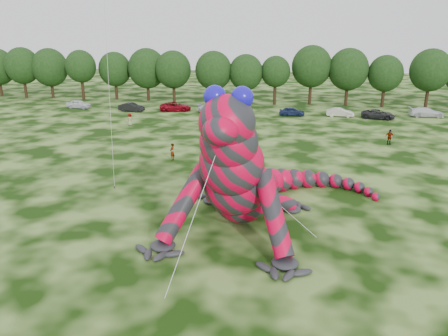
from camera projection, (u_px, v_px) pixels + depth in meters
name	position (u px, v px, depth m)	size (l,w,h in m)	color
ground	(217.00, 266.00, 25.83)	(240.00, 240.00, 0.00)	#16330A
inflatable_gecko	(247.00, 149.00, 31.13)	(17.37, 20.63, 10.31)	red
tree_1	(23.00, 73.00, 85.82)	(6.74, 6.07, 9.81)	black
tree_2	(50.00, 73.00, 85.75)	(7.04, 6.34, 9.64)	black
tree_3	(82.00, 75.00, 83.15)	(5.81, 5.23, 9.44)	black
tree_4	(115.00, 76.00, 83.89)	(6.22, 5.60, 9.06)	black
tree_5	(147.00, 75.00, 82.59)	(7.16, 6.44, 9.80)	black
tree_6	(173.00, 77.00, 80.19)	(6.52, 5.86, 9.49)	black
tree_7	(214.00, 78.00, 79.24)	(6.68, 6.01, 9.48)	black
tree_8	(246.00, 79.00, 78.66)	(6.14, 5.53, 8.94)	black
tree_9	(275.00, 80.00, 78.29)	(5.27, 4.74, 8.68)	black
tree_10	(311.00, 75.00, 78.27)	(7.09, 6.38, 10.50)	black
tree_11	(348.00, 77.00, 77.06)	(7.01, 6.31, 10.07)	black
tree_12	(385.00, 81.00, 75.92)	(5.99, 5.39, 8.97)	black
tree_13	(429.00, 79.00, 74.15)	(6.83, 6.15, 10.13)	black
car_0	(79.00, 104.00, 75.73)	(1.71, 4.25, 1.45)	white
car_1	(131.00, 107.00, 72.94)	(1.51, 4.34, 1.43)	black
car_2	(176.00, 107.00, 73.28)	(2.43, 5.26, 1.46)	maroon
car_3	(213.00, 108.00, 71.72)	(2.07, 5.09, 1.48)	silver
car_4	(292.00, 111.00, 69.39)	(1.62, 4.02, 1.37)	#19264E
car_5	(340.00, 112.00, 68.61)	(1.47, 4.22, 1.39)	beige
car_6	(378.00, 114.00, 67.04)	(2.33, 5.05, 1.40)	#262628
car_7	(426.00, 112.00, 68.42)	(2.11, 5.19, 1.51)	silver
spectator_5	(258.00, 167.00, 41.62)	(1.45, 0.46, 1.56)	gray
spectator_3	(389.00, 137.00, 52.34)	(1.07, 0.44, 1.82)	gray
spectator_0	(172.00, 152.00, 45.95)	(0.68, 0.44, 1.86)	gray
spectator_4	(130.00, 120.00, 62.35)	(0.85, 0.56, 1.75)	gray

